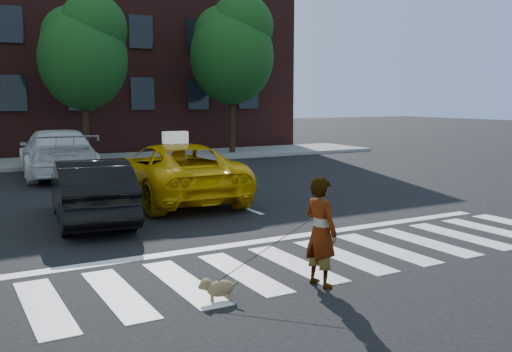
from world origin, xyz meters
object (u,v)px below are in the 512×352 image
at_px(tree_mid, 84,48).
at_px(woman, 321,232).
at_px(black_sedan, 91,190).
at_px(dog, 217,288).
at_px(white_suv, 57,153).
at_px(tree_right, 232,46).
at_px(taxi, 173,172).

bearing_deg(tree_mid, woman, -92.56).
relative_size(black_sedan, woman, 2.65).
bearing_deg(dog, white_suv, 112.33).
height_order(tree_mid, tree_right, tree_right).
height_order(white_suv, dog, white_suv).
relative_size(white_suv, woman, 3.57).
bearing_deg(woman, taxi, -13.90).
relative_size(tree_right, dog, 14.30).
bearing_deg(white_suv, woman, 99.24).
relative_size(tree_mid, woman, 4.35).
relative_size(black_sedan, dog, 8.02).
relative_size(tree_right, black_sedan, 1.78).
relative_size(tree_right, woman, 4.72).
bearing_deg(woman, tree_mid, -11.04).
relative_size(taxi, dog, 10.47).
bearing_deg(white_suv, tree_right, -152.12).
height_order(tree_mid, white_suv, tree_mid).
bearing_deg(tree_mid, black_sedan, -102.68).
relative_size(tree_mid, tree_right, 0.92).
relative_size(taxi, woman, 3.45).
height_order(tree_right, white_suv, tree_right).
bearing_deg(taxi, woman, 87.48).
height_order(white_suv, woman, white_suv).
xyz_separation_m(black_sedan, white_suv, (0.76, 8.13, 0.13)).
distance_m(tree_right, black_sedan, 16.04).
relative_size(tree_mid, white_suv, 1.22).
distance_m(woman, dog, 1.73).
xyz_separation_m(woman, dog, (-1.61, 0.15, -0.63)).
xyz_separation_m(tree_right, woman, (-7.81, -18.10, -4.45)).
xyz_separation_m(taxi, white_suv, (-1.87, 6.42, 0.06)).
bearing_deg(black_sedan, tree_right, -122.26).
bearing_deg(taxi, black_sedan, 36.03).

